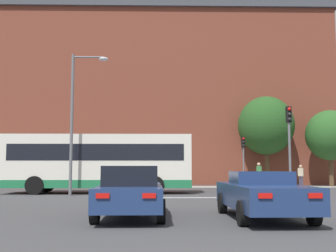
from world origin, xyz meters
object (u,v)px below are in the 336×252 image
at_px(traffic_light_far_right, 243,153).
at_px(pedestrian_walking_west, 96,173).
at_px(pedestrian_walking_east, 301,174).
at_px(traffic_light_near_right, 289,136).
at_px(car_roadster_right, 262,194).
at_px(street_lamp_junction, 78,109).
at_px(bus_crossing_lead, 99,162).
at_px(pedestrian_waiting, 259,172).
at_px(car_saloon_left, 131,191).

bearing_deg(traffic_light_far_right, pedestrian_walking_west, 175.27).
bearing_deg(pedestrian_walking_east, pedestrian_walking_west, -147.38).
relative_size(traffic_light_near_right, traffic_light_far_right, 1.19).
bearing_deg(car_roadster_right, pedestrian_walking_west, 109.74).
relative_size(traffic_light_far_right, street_lamp_junction, 0.50).
height_order(car_roadster_right, bus_crossing_lead, bus_crossing_lead).
bearing_deg(pedestrian_waiting, traffic_light_far_right, -136.35).
xyz_separation_m(car_saloon_left, bus_crossing_lead, (-2.65, 11.75, 1.01)).
xyz_separation_m(bus_crossing_lead, traffic_light_near_right, (9.91, -3.57, 1.23)).
distance_m(car_saloon_left, traffic_light_far_right, 20.60).
distance_m(car_saloon_left, bus_crossing_lead, 12.09).
distance_m(car_saloon_left, pedestrian_walking_east, 23.26).
relative_size(bus_crossing_lead, pedestrian_waiting, 5.67).
distance_m(traffic_light_far_right, pedestrian_walking_east, 4.93).
bearing_deg(pedestrian_waiting, pedestrian_walking_east, -6.11).
bearing_deg(pedestrian_walking_west, traffic_light_near_right, -179.72).
bearing_deg(car_roadster_right, bus_crossing_lead, 116.79).
bearing_deg(traffic_light_near_right, street_lamp_junction, 171.55).
bearing_deg(bus_crossing_lead, car_saloon_left, -167.30).
distance_m(traffic_light_near_right, pedestrian_walking_west, 16.57).
bearing_deg(pedestrian_walking_west, street_lamp_junction, 139.86).
xyz_separation_m(car_saloon_left, car_roadster_right, (3.76, -0.38, -0.07)).
distance_m(bus_crossing_lead, pedestrian_walking_east, 16.66).
height_order(traffic_light_near_right, pedestrian_walking_west, traffic_light_near_right).
xyz_separation_m(car_roadster_right, bus_crossing_lead, (-6.40, 12.13, 1.08)).
bearing_deg(traffic_light_near_right, car_saloon_left, -131.56).
xyz_separation_m(car_roadster_right, street_lamp_junction, (-7.26, 10.17, 3.86)).
xyz_separation_m(traffic_light_far_right, pedestrian_walking_east, (4.60, 0.84, -1.59)).
bearing_deg(pedestrian_walking_east, traffic_light_near_right, -77.84).
xyz_separation_m(traffic_light_far_right, pedestrian_waiting, (1.45, 1.29, -1.46)).
bearing_deg(car_saloon_left, traffic_light_near_right, 47.47).
xyz_separation_m(traffic_light_far_right, street_lamp_junction, (-10.68, -9.44, 1.99)).
relative_size(bus_crossing_lead, pedestrian_walking_west, 5.77).
bearing_deg(car_saloon_left, pedestrian_walking_east, 58.64).
relative_size(car_saloon_left, street_lamp_junction, 0.63).
distance_m(car_roadster_right, bus_crossing_lead, 13.76).
distance_m(bus_crossing_lead, pedestrian_waiting, 14.30).
xyz_separation_m(pedestrian_walking_east, pedestrian_walking_west, (-15.81, 0.09, 0.10)).
height_order(bus_crossing_lead, traffic_light_near_right, traffic_light_near_right).
relative_size(car_roadster_right, street_lamp_junction, 0.66).
distance_m(car_saloon_left, pedestrian_walking_west, 20.56).
relative_size(car_saloon_left, bus_crossing_lead, 0.45).
bearing_deg(pedestrian_walking_east, street_lamp_junction, -113.12).
distance_m(bus_crossing_lead, traffic_light_far_right, 12.37).
distance_m(car_roadster_right, street_lamp_junction, 13.08).
xyz_separation_m(traffic_light_near_right, pedestrian_walking_west, (-11.30, 11.97, -1.92)).
relative_size(street_lamp_junction, pedestrian_waiting, 4.06).
bearing_deg(pedestrian_waiting, pedestrian_walking_west, -176.29).
relative_size(bus_crossing_lead, pedestrian_walking_east, 6.29).
distance_m(traffic_light_far_right, pedestrian_waiting, 2.43).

